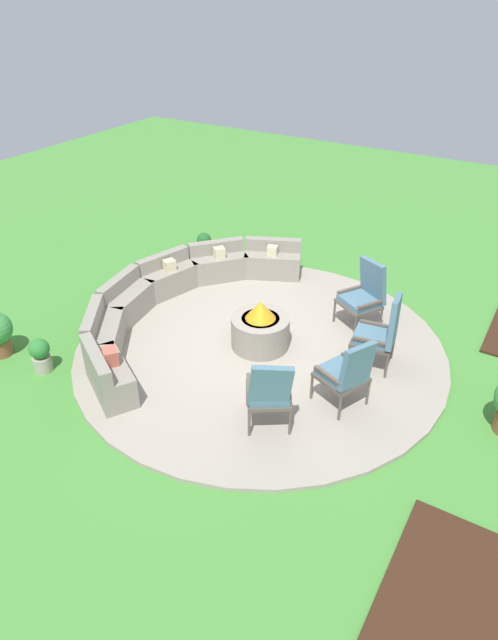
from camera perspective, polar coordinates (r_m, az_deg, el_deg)
The scene contains 11 objects.
ground_plane at distance 8.46m, azimuth 1.16°, elevation -2.95°, with size 24.00×24.00×0.00m, color #478C38.
patio_circle at distance 8.44m, azimuth 1.16°, elevation -2.79°, with size 5.62×5.62×0.06m, color #9E9384.
mulch_bed_left at distance 5.97m, azimuth 20.09°, elevation -25.10°, with size 1.78×1.14×0.04m, color #382114.
fire_pit at distance 8.26m, azimuth 1.19°, elevation -0.89°, with size 0.88×0.88×0.77m.
curved_stone_bench at distance 9.19m, azimuth -7.93°, elevation 2.36°, with size 4.98×2.20×0.69m.
lounge_chair_front_left at distance 6.70m, azimuth 2.10°, elevation -7.34°, with size 0.80×0.80×1.07m.
lounge_chair_front_right at distance 7.10m, azimuth 10.15°, elevation -5.35°, with size 0.72×0.74×1.04m.
lounge_chair_back_left at distance 7.91m, azimuth 13.59°, elevation -1.21°, with size 0.64×0.66×1.17m.
lounge_chair_back_right at distance 8.81m, azimuth 11.94°, elevation 2.70°, with size 0.77×0.80×1.13m.
potted_plant_0 at distance 8.40m, azimuth -20.89°, elevation -3.39°, with size 0.29×0.29×0.53m.
potted_plant_1 at distance 11.15m, azimuth -4.68°, elevation 7.83°, with size 0.29×0.29×0.54m.
Camera 1 is at (-6.01, -3.42, 4.87)m, focal length 30.73 mm.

